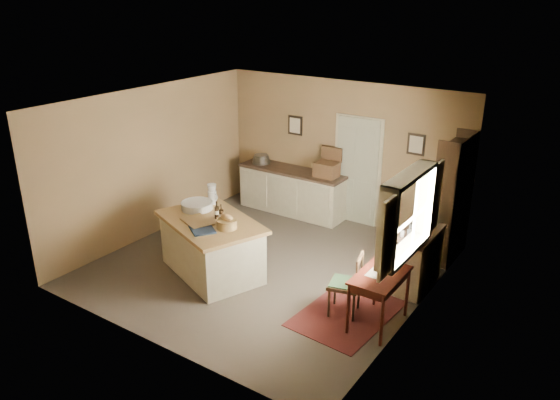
{
  "coord_description": "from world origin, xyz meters",
  "views": [
    {
      "loc": [
        4.64,
        -6.45,
        4.26
      ],
      "look_at": [
        0.16,
        0.16,
        1.15
      ],
      "focal_mm": 35.0,
      "sensor_mm": 36.0,
      "label": 1
    }
  ],
  "objects_px": {
    "sideboard": "(293,190)",
    "shelving_unit": "(455,199)",
    "desk_chair": "(345,284)",
    "right_cabinet": "(414,258)",
    "work_island": "(211,245)",
    "writing_desk": "(380,281)"
  },
  "relations": [
    {
      "from": "shelving_unit",
      "to": "desk_chair",
      "type": "bearing_deg",
      "value": -104.73
    },
    {
      "from": "work_island",
      "to": "shelving_unit",
      "type": "distance_m",
      "value": 4.01
    },
    {
      "from": "work_island",
      "to": "writing_desk",
      "type": "distance_m",
      "value": 2.81
    },
    {
      "from": "work_island",
      "to": "desk_chair",
      "type": "relative_size",
      "value": 2.25
    },
    {
      "from": "work_island",
      "to": "sideboard",
      "type": "bearing_deg",
      "value": 117.76
    },
    {
      "from": "work_island",
      "to": "desk_chair",
      "type": "distance_m",
      "value": 2.3
    },
    {
      "from": "writing_desk",
      "to": "shelving_unit",
      "type": "bearing_deg",
      "value": 86.46
    },
    {
      "from": "sideboard",
      "to": "work_island",
      "type": "bearing_deg",
      "value": -83.72
    },
    {
      "from": "work_island",
      "to": "shelving_unit",
      "type": "relative_size",
      "value": 0.97
    },
    {
      "from": "desk_chair",
      "to": "shelving_unit",
      "type": "height_order",
      "value": "shelving_unit"
    },
    {
      "from": "desk_chair",
      "to": "shelving_unit",
      "type": "xyz_separation_m",
      "value": [
        0.66,
        2.51,
        0.6
      ]
    },
    {
      "from": "sideboard",
      "to": "shelving_unit",
      "type": "relative_size",
      "value": 1.06
    },
    {
      "from": "work_island",
      "to": "sideboard",
      "type": "xyz_separation_m",
      "value": [
        -0.31,
        2.84,
        -0.0
      ]
    },
    {
      "from": "right_cabinet",
      "to": "desk_chair",
      "type": "bearing_deg",
      "value": -111.67
    },
    {
      "from": "writing_desk",
      "to": "work_island",
      "type": "bearing_deg",
      "value": -177.14
    },
    {
      "from": "desk_chair",
      "to": "shelving_unit",
      "type": "relative_size",
      "value": 0.43
    },
    {
      "from": "desk_chair",
      "to": "right_cabinet",
      "type": "xyz_separation_m",
      "value": [
        0.51,
        1.27,
        0.0
      ]
    },
    {
      "from": "desk_chair",
      "to": "writing_desk",
      "type": "bearing_deg",
      "value": -13.76
    },
    {
      "from": "writing_desk",
      "to": "desk_chair",
      "type": "bearing_deg",
      "value": -179.14
    },
    {
      "from": "work_island",
      "to": "writing_desk",
      "type": "xyz_separation_m",
      "value": [
        2.8,
        0.14,
        0.19
      ]
    },
    {
      "from": "work_island",
      "to": "sideboard",
      "type": "distance_m",
      "value": 2.86
    },
    {
      "from": "desk_chair",
      "to": "right_cabinet",
      "type": "height_order",
      "value": "right_cabinet"
    }
  ]
}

